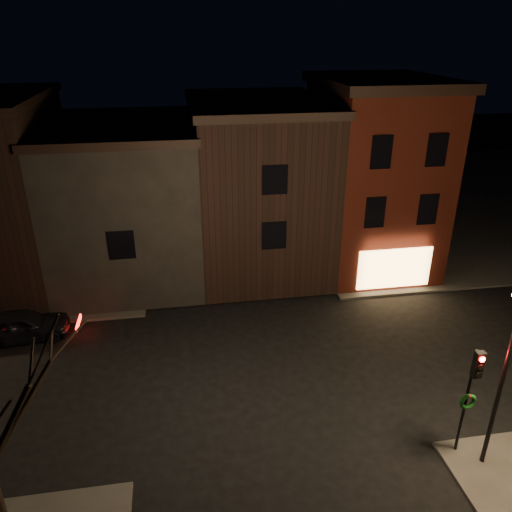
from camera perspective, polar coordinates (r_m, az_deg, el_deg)
The scene contains 7 objects.
ground at distance 21.32m, azimuth 0.78°, elevation -12.82°, with size 120.00×120.00×0.00m, color black.
sidewalk_far_right at distance 45.15m, azimuth 21.95°, elevation 6.30°, with size 30.00×30.00×0.12m, color #2D2B28.
corner_building at distance 29.33m, azimuth 13.25°, elevation 9.09°, with size 6.50×8.50×10.50m.
row_building_a at distance 28.68m, azimuth 0.12°, elevation 8.22°, with size 7.30×10.30×9.40m.
row_building_b at distance 28.60m, azimuth -14.45°, elevation 6.33°, with size 7.80×10.30×8.40m.
traffic_signal at distance 17.37m, azimuth 23.39°, elevation -13.58°, with size 0.58×0.38×4.05m.
parked_car_a at distance 25.11m, azimuth -25.27°, elevation -7.19°, with size 1.68×4.17×1.42m, color black.
Camera 1 is at (-3.02, -16.62, 13.00)m, focal length 35.00 mm.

